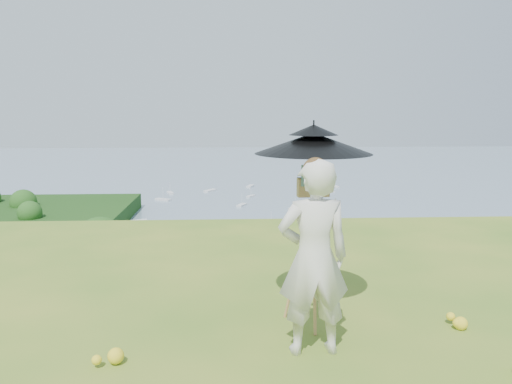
{
  "coord_description": "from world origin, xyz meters",
  "views": [
    {
      "loc": [
        -1.21,
        -2.57,
        2.16
      ],
      "look_at": [
        -0.87,
        4.58,
        0.95
      ],
      "focal_mm": 35.0,
      "sensor_mm": 36.0,
      "label": 1
    }
  ],
  "objects": [
    {
      "name": "shoreline_tier",
      "position": [
        0.0,
        75.0,
        -36.0
      ],
      "size": [
        170.0,
        28.0,
        8.0
      ],
      "primitive_type": "cube",
      "color": "#696354",
      "rests_on": "bay_water"
    },
    {
      "name": "bay_water",
      "position": [
        0.0,
        240.0,
        -34.0
      ],
      "size": [
        700.0,
        700.0,
        0.0
      ],
      "primitive_type": "plane",
      "color": "slate",
      "rests_on": "ground"
    },
    {
      "name": "slope_trees",
      "position": [
        0.0,
        35.0,
        -15.0
      ],
      "size": [
        110.0,
        50.0,
        6.0
      ],
      "primitive_type": null,
      "color": "#254C17",
      "rests_on": "forest_slope"
    },
    {
      "name": "harbor_town",
      "position": [
        0.0,
        75.0,
        -29.5
      ],
      "size": [
        110.0,
        22.0,
        5.0
      ],
      "primitive_type": null,
      "color": "beige",
      "rests_on": "shoreline_tier"
    },
    {
      "name": "moored_boats",
      "position": [
        -12.5,
        161.0,
        -33.65
      ],
      "size": [
        140.0,
        140.0,
        0.7
      ],
      "primitive_type": null,
      "color": "silver",
      "rests_on": "bay_water"
    },
    {
      "name": "painter",
      "position": [
        -0.51,
        1.58,
        0.87
      ],
      "size": [
        0.67,
        0.47,
        1.74
      ],
      "primitive_type": "imported",
      "rotation": [
        0.0,
        0.0,
        3.23
      ],
      "color": "silver",
      "rests_on": "ground"
    },
    {
      "name": "field_easel",
      "position": [
        -0.43,
        2.18,
        0.81
      ],
      "size": [
        0.67,
        0.67,
        1.62
      ],
      "primitive_type": null,
      "rotation": [
        0.0,
        0.0,
        0.09
      ],
      "color": "#AD6F48",
      "rests_on": "ground"
    },
    {
      "name": "sun_umbrella",
      "position": [
        -0.43,
        2.21,
        1.69
      ],
      "size": [
        1.22,
        1.22,
        0.71
      ],
      "primitive_type": null,
      "rotation": [
        0.0,
        0.0,
        0.07
      ],
      "color": "black",
      "rests_on": "field_easel"
    },
    {
      "name": "painter_cap",
      "position": [
        -0.51,
        1.58,
        1.69
      ],
      "size": [
        0.23,
        0.26,
        0.1
      ],
      "primitive_type": null,
      "rotation": [
        0.0,
        0.0,
        0.09
      ],
      "color": "#DC7887",
      "rests_on": "painter"
    }
  ]
}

